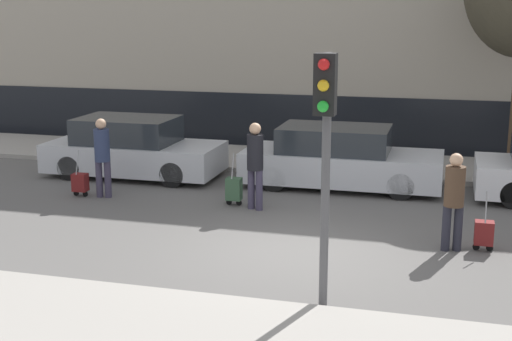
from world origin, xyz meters
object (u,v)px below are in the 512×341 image
Objects in this scene: pedestrian_center at (255,160)px; pedestrian_left at (102,153)px; pedestrian_right at (454,196)px; trolley_center at (234,189)px; trolley_left at (80,182)px; trolley_right at (484,233)px; parked_car_1 at (340,159)px; parked_car_0 at (133,149)px; traffic_light at (325,130)px.

pedestrian_left is at bearing -161.58° from pedestrian_center.
pedestrian_right is (3.97, -1.61, -0.07)m from pedestrian_center.
pedestrian_right reaches higher than trolley_center.
trolley_left is 0.99× the size of trolley_right.
parked_car_0 is at bearing -177.32° from parked_car_1.
parked_car_1 is 2.68× the size of pedestrian_right.
trolley_right is at bearing -23.89° from parked_car_0.
parked_car_0 is 1.22× the size of traffic_light.
pedestrian_right reaches higher than trolley_left.
trolley_left is 0.93× the size of trolley_center.
trolley_right is at bearing -18.42° from trolley_center.
trolley_left is (-5.44, -2.41, -0.35)m from parked_car_1.
trolley_left is 0.30× the size of traffic_light.
parked_car_0 is at bearing 82.67° from trolley_left.
trolley_center is 4.87m from pedestrian_right.
trolley_left is 4.12m from pedestrian_center.
traffic_light is at bearing -44.86° from pedestrian_center.
trolley_center is (3.53, 0.18, 0.04)m from trolley_left.
pedestrian_left reaches higher than trolley_left.
pedestrian_left reaches higher than pedestrian_right.
pedestrian_left is 7.59m from traffic_light.
traffic_light is (-1.73, -3.05, 1.55)m from pedestrian_right.
traffic_light is (2.75, -4.84, 2.18)m from trolley_center.
trolley_right is at bearing 1.21° from pedestrian_center.
pedestrian_left is at bearing 6.42° from trolley_left.
trolley_center is (-0.52, 0.18, -0.69)m from pedestrian_center.
pedestrian_left is at bearing -154.36° from parked_car_1.
parked_car_0 is 5.17m from parked_car_1.
trolley_right is (8.00, -1.56, -0.68)m from pedestrian_left.
pedestrian_center is 5.38m from traffic_light.
trolley_center is 0.66× the size of pedestrian_right.
trolley_right is at bearing 179.93° from pedestrian_right.
trolley_right is (5.02, -1.67, -0.03)m from trolley_center.
parked_car_0 is 0.94× the size of parked_car_1.
parked_car_1 is (5.17, 0.24, -0.02)m from parked_car_0.
pedestrian_left is at bearing -82.78° from parked_car_0.
trolley_center is (-1.91, -2.23, -0.31)m from parked_car_1.
trolley_right is 0.30× the size of traffic_light.
parked_car_1 is 7.37m from traffic_light.
trolley_right is 4.48m from traffic_light.
trolley_center is at bearing 119.63° from traffic_light.
parked_car_1 is 2.82m from pedestrian_center.
trolley_left is at bearing -179.93° from pedestrian_left.
pedestrian_center is at bearing -119.97° from parked_car_1.
pedestrian_right is 1.61× the size of trolley_right.
traffic_light reaches higher than trolley_left.
pedestrian_center is 1.06× the size of pedestrian_right.
parked_car_1 is at bearing 49.45° from trolley_center.
pedestrian_right is at bearing -11.42° from trolley_left.
parked_car_0 reaches higher than trolley_left.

